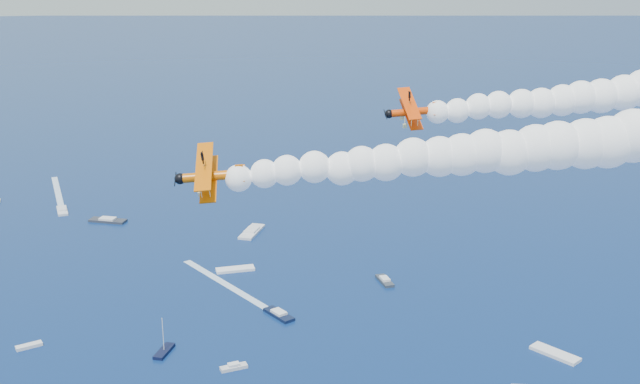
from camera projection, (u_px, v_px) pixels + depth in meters
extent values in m
cube|color=black|center=(279.00, 315.00, 179.39)|extent=(6.47, 9.04, 0.70)
cube|color=silver|center=(62.00, 211.00, 250.79)|extent=(4.55, 9.76, 0.70)
cube|color=#2F353F|center=(385.00, 281.00, 197.65)|extent=(3.07, 7.67, 0.70)
cube|color=#2B2E3A|center=(108.00, 221.00, 241.70)|extent=(11.86, 7.95, 0.70)
cube|color=black|center=(164.00, 351.00, 162.97)|extent=(4.71, 6.87, 0.70)
cube|color=silver|center=(252.00, 232.00, 232.12)|extent=(9.24, 13.26, 0.70)
cube|color=silver|center=(234.00, 367.00, 156.69)|extent=(5.66, 2.81, 0.70)
cube|color=white|center=(235.00, 269.00, 204.82)|extent=(10.09, 3.76, 0.70)
cube|color=silver|center=(29.00, 346.00, 165.19)|extent=(5.56, 3.49, 0.70)
cube|color=white|center=(555.00, 353.00, 162.07)|extent=(8.21, 10.42, 0.70)
cube|color=white|center=(224.00, 283.00, 196.97)|extent=(19.11, 34.73, 0.04)
cube|color=white|center=(58.00, 191.00, 272.02)|extent=(8.40, 37.79, 0.04)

